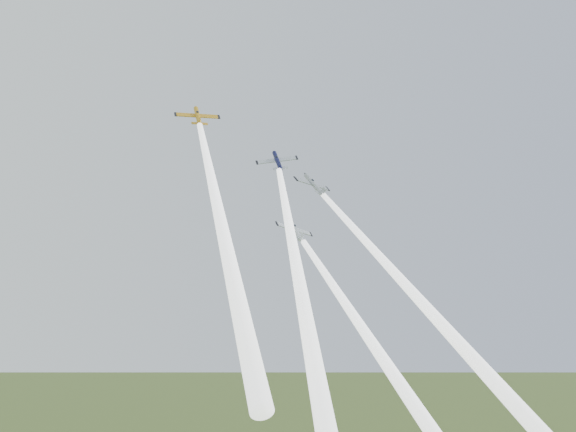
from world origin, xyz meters
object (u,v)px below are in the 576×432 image
Objects in this scene: plane_silver_low at (295,230)px; plane_yellow at (198,116)px; plane_navy at (277,161)px; plane_silver_right at (314,185)px.

plane_yellow is at bearing 141.51° from plane_silver_low.
plane_navy reaches higher than plane_silver_low.
plane_yellow is 1.11× the size of plane_silver_low.
plane_yellow reaches higher than plane_silver_right.
plane_yellow reaches higher than plane_silver_low.
plane_yellow is 24.03m from plane_silver_right.
plane_yellow is 0.95× the size of plane_silver_right.
plane_silver_low is at bearing -22.20° from plane_yellow.
plane_silver_low is at bearing -64.82° from plane_navy.
plane_silver_low is (0.22, -5.50, -12.40)m from plane_navy.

